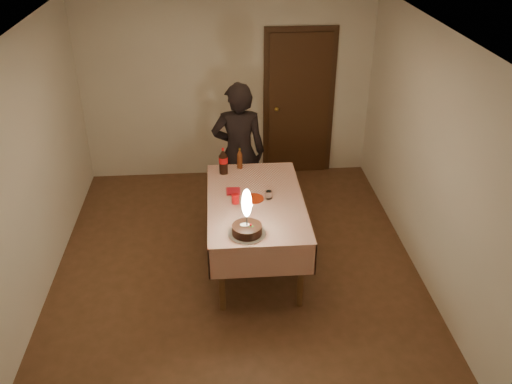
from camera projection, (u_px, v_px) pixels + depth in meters
The scene contains 11 objects.
ground at pixel (236, 263), 6.15m from camera, with size 4.00×4.50×0.01m, color brown.
room_shell at pixel (236, 125), 5.39m from camera, with size 4.04×4.54×2.62m.
dining_table at pixel (256, 209), 5.80m from camera, with size 1.02×1.72×0.83m.
birthday_cake at pixel (247, 224), 5.13m from camera, with size 0.36×0.36×0.49m.
red_plate at pixel (253, 199), 5.76m from camera, with size 0.22×0.22×0.01m, color #A7270B.
red_cup at pixel (235, 199), 5.66m from camera, with size 0.08×0.08×0.10m, color #BA0C0F.
clear_cup at pixel (269, 195), 5.75m from camera, with size 0.07×0.07×0.09m, color silver.
napkin_stack at pixel (233, 191), 5.89m from camera, with size 0.15×0.15×0.02m, color red.
cola_bottle at pixel (223, 161), 6.20m from camera, with size 0.10×0.10×0.32m.
amber_bottle_left at pixel (240, 159), 6.34m from camera, with size 0.06×0.06×0.25m.
photographer at pixel (239, 153), 6.60m from camera, with size 0.66×0.47×1.78m.
Camera 1 is at (-0.16, -4.95, 3.74)m, focal length 38.00 mm.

